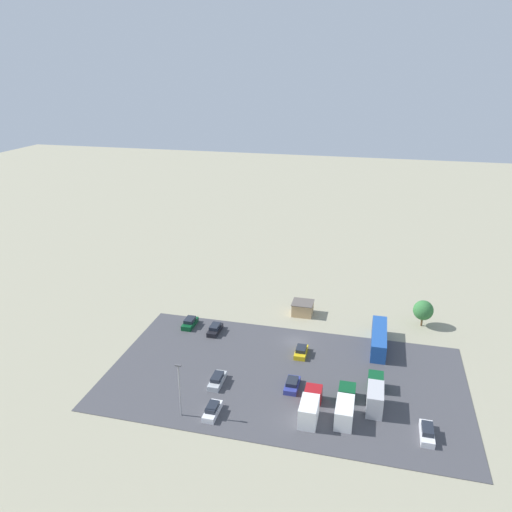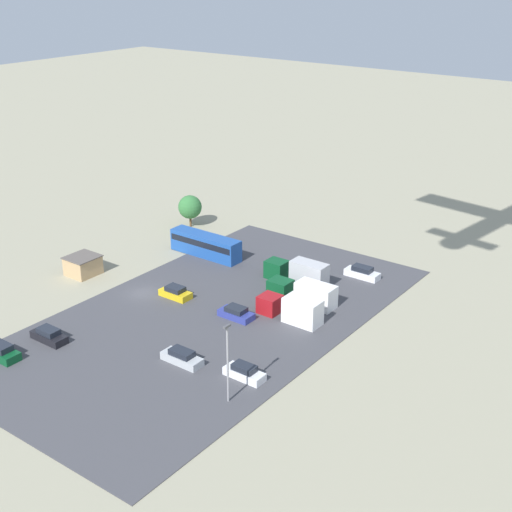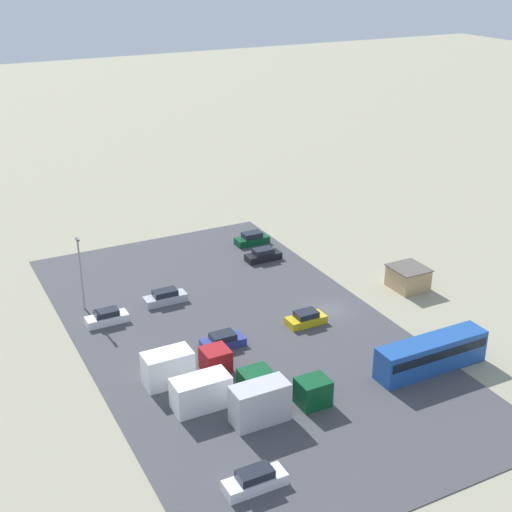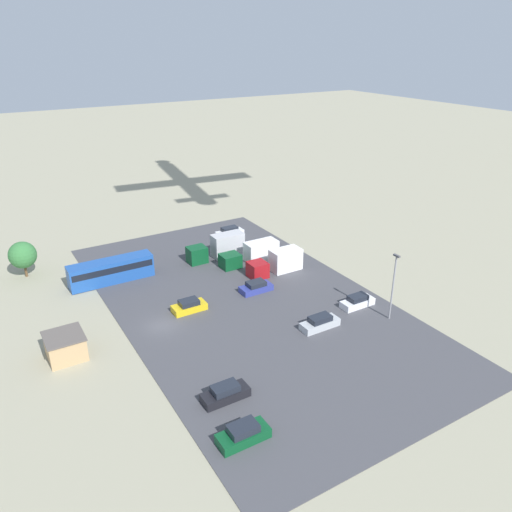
{
  "view_description": "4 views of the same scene",
  "coord_description": "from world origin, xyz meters",
  "px_view_note": "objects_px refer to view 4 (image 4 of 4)",
  "views": [
    {
      "loc": [
        -11.83,
        77.86,
        46.57
      ],
      "look_at": [
        2.06,
        21.68,
        24.46
      ],
      "focal_mm": 35.0,
      "sensor_mm": 36.0,
      "label": 1
    },
    {
      "loc": [
        57.82,
        61.0,
        39.87
      ],
      "look_at": [
        -5.35,
        14.02,
        6.95
      ],
      "focal_mm": 50.0,
      "sensor_mm": 36.0,
      "label": 2
    },
    {
      "loc": [
        -57.76,
        38.98,
        36.64
      ],
      "look_at": [
        3.72,
        7.26,
        6.47
      ],
      "focal_mm": 50.0,
      "sensor_mm": 36.0,
      "label": 3
    },
    {
      "loc": [
        48.65,
        -16.38,
        31.26
      ],
      "look_at": [
        -1.57,
        13.67,
        5.27
      ],
      "focal_mm": 35.0,
      "sensor_mm": 36.0,
      "label": 4
    }
  ],
  "objects_px": {
    "parked_car_5": "(243,434)",
    "bus": "(111,270)",
    "shed_building": "(65,346)",
    "parked_truck_0": "(253,253)",
    "parked_car_2": "(357,302)",
    "parked_car_6": "(230,232)",
    "parked_car_3": "(225,393)",
    "parked_car_1": "(189,306)",
    "parked_car_0": "(256,287)",
    "parked_truck_2": "(278,262)",
    "parked_truck_1": "(219,247)",
    "parked_car_4": "(320,323)"
  },
  "relations": [
    {
      "from": "parked_car_2",
      "to": "bus",
      "type": "bearing_deg",
      "value": 47.16
    },
    {
      "from": "parked_car_2",
      "to": "parked_car_4",
      "type": "bearing_deg",
      "value": 102.68
    },
    {
      "from": "parked_truck_0",
      "to": "parked_car_4",
      "type": "bearing_deg",
      "value": 172.3
    },
    {
      "from": "parked_car_2",
      "to": "parked_car_6",
      "type": "relative_size",
      "value": 0.93
    },
    {
      "from": "bus",
      "to": "parked_car_1",
      "type": "xyz_separation_m",
      "value": [
        12.84,
        5.86,
        -1.1
      ]
    },
    {
      "from": "parked_car_6",
      "to": "parked_car_2",
      "type": "bearing_deg",
      "value": -175.2
    },
    {
      "from": "parked_car_2",
      "to": "parked_car_6",
      "type": "height_order",
      "value": "parked_car_6"
    },
    {
      "from": "parked_car_3",
      "to": "shed_building",
      "type": "bearing_deg",
      "value": -142.52
    },
    {
      "from": "shed_building",
      "to": "parked_truck_2",
      "type": "relative_size",
      "value": 0.51
    },
    {
      "from": "bus",
      "to": "parked_truck_0",
      "type": "relative_size",
      "value": 1.24
    },
    {
      "from": "parked_car_0",
      "to": "parked_car_4",
      "type": "distance_m",
      "value": 11.68
    },
    {
      "from": "shed_building",
      "to": "parked_truck_0",
      "type": "distance_m",
      "value": 31.05
    },
    {
      "from": "shed_building",
      "to": "parked_car_4",
      "type": "distance_m",
      "value": 28.07
    },
    {
      "from": "parked_car_6",
      "to": "parked_truck_0",
      "type": "bearing_deg",
      "value": 169.83
    },
    {
      "from": "parked_car_4",
      "to": "parked_truck_1",
      "type": "distance_m",
      "value": 24.0
    },
    {
      "from": "parked_car_5",
      "to": "bus",
      "type": "bearing_deg",
      "value": 1.51
    },
    {
      "from": "parked_car_2",
      "to": "parked_car_4",
      "type": "xyz_separation_m",
      "value": [
        1.61,
        -7.14,
        0.0
      ]
    },
    {
      "from": "shed_building",
      "to": "parked_truck_0",
      "type": "relative_size",
      "value": 0.45
    },
    {
      "from": "parked_truck_2",
      "to": "parked_car_3",
      "type": "bearing_deg",
      "value": 136.82
    },
    {
      "from": "parked_truck_0",
      "to": "parked_truck_2",
      "type": "bearing_deg",
      "value": -164.16
    },
    {
      "from": "parked_car_0",
      "to": "parked_car_2",
      "type": "distance_m",
      "value": 13.32
    },
    {
      "from": "parked_car_2",
      "to": "parked_truck_1",
      "type": "relative_size",
      "value": 0.49
    },
    {
      "from": "parked_car_1",
      "to": "parked_car_3",
      "type": "height_order",
      "value": "parked_car_3"
    },
    {
      "from": "shed_building",
      "to": "parked_truck_0",
      "type": "height_order",
      "value": "parked_truck_0"
    },
    {
      "from": "parked_car_0",
      "to": "parked_truck_2",
      "type": "bearing_deg",
      "value": 121.76
    },
    {
      "from": "parked_truck_0",
      "to": "parked_truck_2",
      "type": "xyz_separation_m",
      "value": [
        4.79,
        1.36,
        0.1
      ]
    },
    {
      "from": "parked_car_2",
      "to": "parked_car_0",
      "type": "bearing_deg",
      "value": 41.73
    },
    {
      "from": "bus",
      "to": "parked_car_5",
      "type": "xyz_separation_m",
      "value": [
        35.05,
        0.92,
        -1.03
      ]
    },
    {
      "from": "parked_car_5",
      "to": "parked_truck_1",
      "type": "bearing_deg",
      "value": -24.03
    },
    {
      "from": "parked_car_6",
      "to": "parked_truck_2",
      "type": "xyz_separation_m",
      "value": [
        15.83,
        -0.62,
        0.77
      ]
    },
    {
      "from": "parked_car_6",
      "to": "parked_truck_1",
      "type": "xyz_separation_m",
      "value": [
        6.99,
        -5.52,
        0.94
      ]
    },
    {
      "from": "parked_car_1",
      "to": "parked_car_3",
      "type": "relative_size",
      "value": 0.92
    },
    {
      "from": "parked_car_2",
      "to": "parked_car_4",
      "type": "distance_m",
      "value": 7.32
    },
    {
      "from": "parked_truck_1",
      "to": "parked_truck_0",
      "type": "bearing_deg",
      "value": -138.81
    },
    {
      "from": "parked_car_3",
      "to": "parked_car_5",
      "type": "bearing_deg",
      "value": -11.99
    },
    {
      "from": "bus",
      "to": "parked_car_2",
      "type": "relative_size",
      "value": 2.57
    },
    {
      "from": "parked_car_5",
      "to": "parked_truck_2",
      "type": "distance_m",
      "value": 33.01
    },
    {
      "from": "parked_car_3",
      "to": "parked_truck_0",
      "type": "bearing_deg",
      "value": 144.74
    },
    {
      "from": "parked_car_2",
      "to": "parked_car_3",
      "type": "bearing_deg",
      "value": 107.41
    },
    {
      "from": "parked_car_1",
      "to": "parked_truck_1",
      "type": "distance_m",
      "value": 16.45
    },
    {
      "from": "shed_building",
      "to": "parked_truck_2",
      "type": "bearing_deg",
      "value": 100.82
    },
    {
      "from": "parked_car_5",
      "to": "parked_car_3",
      "type": "bearing_deg",
      "value": -11.99
    },
    {
      "from": "parked_car_3",
      "to": "parked_truck_2",
      "type": "distance_m",
      "value": 28.16
    },
    {
      "from": "parked_car_1",
      "to": "parked_truck_0",
      "type": "relative_size",
      "value": 0.46
    },
    {
      "from": "parked_car_5",
      "to": "parked_truck_1",
      "type": "height_order",
      "value": "parked_truck_1"
    },
    {
      "from": "parked_car_4",
      "to": "parked_truck_0",
      "type": "bearing_deg",
      "value": -7.7
    },
    {
      "from": "parked_car_2",
      "to": "parked_car_5",
      "type": "distance_m",
      "value": 26.57
    },
    {
      "from": "shed_building",
      "to": "parked_car_2",
      "type": "relative_size",
      "value": 0.94
    },
    {
      "from": "parked_car_3",
      "to": "parked_truck_2",
      "type": "relative_size",
      "value": 0.56
    },
    {
      "from": "shed_building",
      "to": "parked_car_5",
      "type": "height_order",
      "value": "shed_building"
    }
  ]
}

